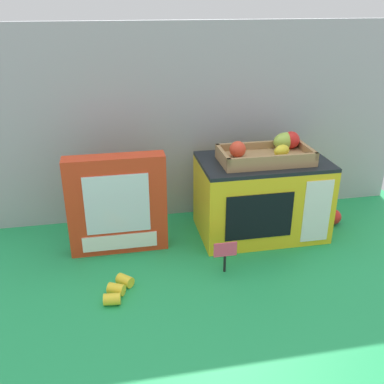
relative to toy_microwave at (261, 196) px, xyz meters
name	(u,v)px	position (x,y,z in m)	size (l,w,h in m)	color
ground_plane	(200,237)	(-0.21, 0.00, -0.13)	(1.70, 1.70, 0.00)	#219E54
display_back_panel	(189,124)	(-0.21, 0.21, 0.21)	(1.61, 0.03, 0.69)	#A0A3A8
toy_microwave	(261,196)	(0.00, 0.00, 0.00)	(0.42, 0.26, 0.27)	yellow
food_groups_crate	(269,152)	(0.02, -0.01, 0.16)	(0.30, 0.17, 0.08)	#A37F51
cookie_set_box	(117,205)	(-0.48, -0.03, 0.03)	(0.31, 0.07, 0.32)	red
price_sign	(225,253)	(-0.18, -0.22, -0.07)	(0.07, 0.01, 0.10)	black
loose_toy_banana	(118,289)	(-0.50, -0.27, -0.12)	(0.09, 0.12, 0.03)	yellow
loose_toy_apple	(333,216)	(0.28, 0.00, -0.11)	(0.06, 0.06, 0.06)	red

